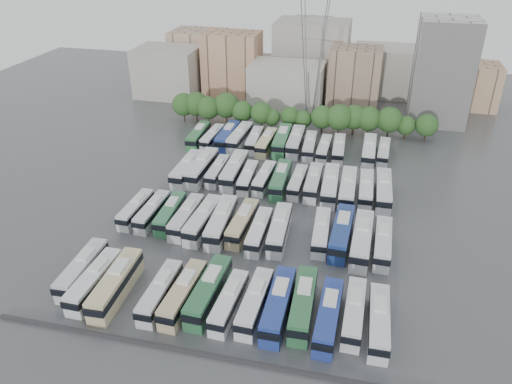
% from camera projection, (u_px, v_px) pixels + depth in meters
% --- Properties ---
extents(ground, '(220.00, 220.00, 0.00)m').
position_uv_depth(ground, '(259.00, 217.00, 89.58)').
color(ground, '#424447').
rests_on(ground, ground).
extents(parapet, '(56.00, 0.50, 0.50)m').
position_uv_depth(parapet, '(198.00, 353.00, 61.39)').
color(parapet, '#2D2D30').
rests_on(parapet, ground).
extents(tree_line, '(66.35, 8.07, 8.26)m').
position_uv_depth(tree_line, '(293.00, 114.00, 123.54)').
color(tree_line, black).
rests_on(tree_line, ground).
extents(city_buildings, '(102.00, 35.00, 20.00)m').
position_uv_depth(city_buildings, '(289.00, 67.00, 148.40)').
color(city_buildings, '#9E998E').
rests_on(city_buildings, ground).
extents(apartment_tower, '(14.00, 14.00, 26.00)m').
position_uv_depth(apartment_tower, '(442.00, 72.00, 125.72)').
color(apartment_tower, silver).
rests_on(apartment_tower, ground).
extents(electricity_pylon, '(9.00, 6.91, 33.83)m').
position_uv_depth(electricity_pylon, '(313.00, 49.00, 122.65)').
color(electricity_pylon, slate).
rests_on(electricity_pylon, ground).
extents(bus_r0_s0, '(3.03, 12.21, 3.81)m').
position_uv_depth(bus_r0_s0, '(82.00, 269.00, 73.37)').
color(bus_r0_s0, silver).
rests_on(bus_r0_s0, ground).
extents(bus_r0_s1, '(2.88, 12.33, 3.86)m').
position_uv_depth(bus_r0_s1, '(95.00, 281.00, 71.03)').
color(bus_r0_s1, silver).
rests_on(bus_r0_s1, ground).
extents(bus_r0_s2, '(3.38, 13.40, 4.17)m').
position_uv_depth(bus_r0_s2, '(116.00, 284.00, 70.15)').
color(bus_r0_s2, '#CDBE8D').
rests_on(bus_r0_s2, ground).
extents(bus_r0_s4, '(2.55, 11.55, 3.62)m').
position_uv_depth(bus_r0_s4, '(160.00, 292.00, 69.07)').
color(bus_r0_s4, silver).
rests_on(bus_r0_s4, ground).
extents(bus_r0_s5, '(3.20, 12.28, 3.82)m').
position_uv_depth(bus_r0_s5, '(183.00, 294.00, 68.63)').
color(bus_r0_s5, tan).
rests_on(bus_r0_s5, ground).
extents(bus_r0_s6, '(3.32, 13.02, 4.06)m').
position_uv_depth(bus_r0_s6, '(209.00, 291.00, 68.94)').
color(bus_r0_s6, '#2A633D').
rests_on(bus_r0_s6, ground).
extents(bus_r0_s7, '(2.93, 11.18, 3.48)m').
position_uv_depth(bus_r0_s7, '(229.00, 302.00, 67.39)').
color(bus_r0_s7, silver).
rests_on(bus_r0_s7, ground).
extents(bus_r0_s8, '(2.89, 11.85, 3.70)m').
position_uv_depth(bus_r0_s8, '(255.00, 302.00, 67.18)').
color(bus_r0_s8, silver).
rests_on(bus_r0_s8, ground).
extents(bus_r0_s9, '(2.87, 12.93, 4.05)m').
position_uv_depth(bus_r0_s9, '(278.00, 305.00, 66.51)').
color(bus_r0_s9, navy).
rests_on(bus_r0_s9, ground).
extents(bus_r0_s10, '(3.19, 12.77, 3.98)m').
position_uv_depth(bus_r0_s10, '(303.00, 304.00, 66.72)').
color(bus_r0_s10, '#2B653B').
rests_on(bus_r0_s10, ground).
extents(bus_r0_s11, '(2.91, 12.38, 3.87)m').
position_uv_depth(bus_r0_s11, '(328.00, 316.00, 64.78)').
color(bus_r0_s11, navy).
rests_on(bus_r0_s11, ground).
extents(bus_r0_s12, '(2.68, 11.51, 3.60)m').
position_uv_depth(bus_r0_s12, '(354.00, 312.00, 65.52)').
color(bus_r0_s12, silver).
rests_on(bus_r0_s12, ground).
extents(bus_r0_s13, '(2.80, 11.93, 3.73)m').
position_uv_depth(bus_r0_s13, '(379.00, 321.00, 64.00)').
color(bus_r0_s13, silver).
rests_on(bus_r0_s13, ground).
extents(bus_r1_s0, '(2.57, 10.84, 3.39)m').
position_uv_depth(bus_r1_s0, '(136.00, 209.00, 88.84)').
color(bus_r1_s0, silver).
rests_on(bus_r1_s0, ground).
extents(bus_r1_s1, '(2.64, 11.19, 3.50)m').
position_uv_depth(bus_r1_s1, '(152.00, 211.00, 88.03)').
color(bus_r1_s1, silver).
rests_on(bus_r1_s1, ground).
extents(bus_r1_s2, '(2.89, 11.31, 3.52)m').
position_uv_depth(bus_r1_s2, '(170.00, 213.00, 87.50)').
color(bus_r1_s2, '#307147').
rests_on(bus_r1_s2, ground).
extents(bus_r1_s3, '(2.80, 11.89, 3.71)m').
position_uv_depth(bus_r1_s3, '(186.00, 217.00, 86.24)').
color(bus_r1_s3, silver).
rests_on(bus_r1_s3, ground).
extents(bus_r1_s4, '(3.40, 12.75, 3.96)m').
position_uv_depth(bus_r1_s4, '(203.00, 220.00, 85.22)').
color(bus_r1_s4, silver).
rests_on(bus_r1_s4, ground).
extents(bus_r1_s5, '(3.45, 13.33, 4.15)m').
position_uv_depth(bus_r1_s5, '(221.00, 222.00, 84.45)').
color(bus_r1_s5, silver).
rests_on(bus_r1_s5, ground).
extents(bus_r1_s6, '(3.16, 12.19, 3.79)m').
position_uv_depth(bus_r1_s6, '(243.00, 223.00, 84.47)').
color(bus_r1_s6, '#C3B286').
rests_on(bus_r1_s6, ground).
extents(bus_r1_s7, '(2.59, 11.42, 3.58)m').
position_uv_depth(bus_r1_s7, '(259.00, 231.00, 82.42)').
color(bus_r1_s7, silver).
rests_on(bus_r1_s7, ground).
extents(bus_r1_s8, '(3.33, 12.68, 3.94)m').
position_uv_depth(bus_r1_s8, '(279.00, 229.00, 82.67)').
color(bus_r1_s8, silver).
rests_on(bus_r1_s8, ground).
extents(bus_r1_s10, '(3.04, 11.60, 3.61)m').
position_uv_depth(bus_r1_s10, '(321.00, 232.00, 82.22)').
color(bus_r1_s10, silver).
rests_on(bus_r1_s10, ground).
extents(bus_r1_s11, '(3.42, 13.51, 4.21)m').
position_uv_depth(bus_r1_s11, '(342.00, 232.00, 81.52)').
color(bus_r1_s11, navy).
rests_on(bus_r1_s11, ground).
extents(bus_r1_s12, '(3.31, 13.58, 4.24)m').
position_uv_depth(bus_r1_s12, '(362.00, 239.00, 79.73)').
color(bus_r1_s12, silver).
rests_on(bus_r1_s12, ground).
extents(bus_r1_s13, '(2.79, 11.98, 3.75)m').
position_uv_depth(bus_r1_s13, '(383.00, 243.00, 79.36)').
color(bus_r1_s13, silver).
rests_on(bus_r1_s13, ground).
extents(bus_r2_s1, '(2.90, 12.96, 4.06)m').
position_uv_depth(bus_r2_s1, '(187.00, 169.00, 102.20)').
color(bus_r2_s1, silver).
rests_on(bus_r2_s1, ground).
extents(bus_r2_s2, '(3.25, 13.65, 4.26)m').
position_uv_depth(bus_r2_s2, '(202.00, 168.00, 102.48)').
color(bus_r2_s2, silver).
rests_on(bus_r2_s2, ground).
extents(bus_r2_s3, '(2.41, 10.87, 3.41)m').
position_uv_depth(bus_r2_s3, '(218.00, 171.00, 102.08)').
color(bus_r2_s3, silver).
rests_on(bus_r2_s3, ground).
extents(bus_r2_s4, '(3.24, 13.58, 4.24)m').
position_uv_depth(bus_r2_s4, '(234.00, 170.00, 101.47)').
color(bus_r2_s4, silver).
rests_on(bus_r2_s4, ground).
extents(bus_r2_s5, '(2.83, 10.98, 3.42)m').
position_uv_depth(bus_r2_s5, '(248.00, 177.00, 99.56)').
color(bus_r2_s5, white).
rests_on(bus_r2_s5, ground).
extents(bus_r2_s6, '(2.84, 11.06, 3.44)m').
position_uv_depth(bus_r2_s6, '(264.00, 178.00, 99.31)').
color(bus_r2_s6, white).
rests_on(bus_r2_s6, ground).
extents(bus_r2_s7, '(3.11, 12.76, 3.98)m').
position_uv_depth(bus_r2_s7, '(281.00, 179.00, 98.22)').
color(bus_r2_s7, '#2E6B42').
rests_on(bus_r2_s7, ground).
extents(bus_r2_s8, '(2.59, 10.89, 3.40)m').
position_uv_depth(bus_r2_s8, '(298.00, 182.00, 97.92)').
color(bus_r2_s8, silver).
rests_on(bus_r2_s8, ground).
extents(bus_r2_s9, '(2.77, 12.04, 3.77)m').
position_uv_depth(bus_r2_s9, '(313.00, 182.00, 97.41)').
color(bus_r2_s9, silver).
rests_on(bus_r2_s9, ground).
extents(bus_r2_s10, '(3.35, 13.29, 4.14)m').
position_uv_depth(bus_r2_s10, '(330.00, 185.00, 95.91)').
color(bus_r2_s10, silver).
rests_on(bus_r2_s10, ground).
extents(bus_r2_s11, '(3.02, 13.21, 4.13)m').
position_uv_depth(bus_r2_s11, '(348.00, 188.00, 94.79)').
color(bus_r2_s11, silver).
rests_on(bus_r2_s11, ground).
extents(bus_r2_s12, '(2.83, 11.99, 3.75)m').
position_uv_depth(bus_r2_s12, '(366.00, 189.00, 94.90)').
color(bus_r2_s12, silver).
rests_on(bus_r2_s12, ground).
extents(bus_r2_s13, '(3.17, 13.19, 4.12)m').
position_uv_depth(bus_r2_s13, '(383.00, 190.00, 94.17)').
color(bus_r2_s13, silver).
rests_on(bus_r2_s13, ground).
extents(bus_r3_s0, '(3.10, 12.26, 3.82)m').
position_uv_depth(bus_r3_s0, '(199.00, 136.00, 117.99)').
color(bus_r3_s0, '#2F6E3D').
rests_on(bus_r3_s0, ground).
extents(bus_r3_s1, '(2.95, 11.23, 3.49)m').
position_uv_depth(bus_r3_s1, '(212.00, 137.00, 117.45)').
color(bus_r3_s1, silver).
rests_on(bus_r3_s1, ground).
extents(bus_r3_s2, '(2.85, 12.88, 4.04)m').
position_uv_depth(bus_r3_s2, '(228.00, 136.00, 117.44)').
color(bus_r3_s2, navy).
rests_on(bus_r3_s2, ground).
extents(bus_r3_s3, '(3.44, 12.97, 4.03)m').
position_uv_depth(bus_r3_s3, '(240.00, 137.00, 116.91)').
color(bus_r3_s3, silver).
rests_on(bus_r3_s3, ground).
extents(bus_r3_s4, '(2.99, 11.32, 3.52)m').
position_uv_depth(bus_r3_s4, '(254.00, 140.00, 116.03)').
color(bus_r3_s4, silver).
rests_on(bus_r3_s4, ground).
extents(bus_r3_s5, '(2.94, 11.88, 3.70)m').
position_uv_depth(bus_r3_s5, '(267.00, 142.00, 114.63)').
color(bus_r3_s5, beige).
rests_on(bus_r3_s5, ground).
extents(bus_r3_s6, '(3.46, 13.59, 4.23)m').
position_uv_depth(bus_r3_s6, '(282.00, 140.00, 115.07)').
color(bus_r3_s6, '#307042').
rests_on(bus_r3_s6, ground).
extents(bus_r3_s7, '(3.15, 13.12, 4.10)m').
position_uv_depth(bus_r3_s7, '(296.00, 141.00, 114.57)').
color(bus_r3_s7, silver).
rests_on(bus_r3_s7, ground).
extents(bus_r3_s8, '(3.12, 11.76, 3.65)m').
position_uv_depth(bus_r3_s8, '(310.00, 146.00, 112.95)').
color(bus_r3_s8, silver).
rests_on(bus_r3_s8, ground).
extents(bus_r3_s9, '(2.57, 10.99, 3.44)m').
position_uv_depth(bus_r3_s9, '(324.00, 149.00, 111.83)').
color(bus_r3_s9, silver).
rests_on(bus_r3_s9, ground).
extents(bus_r3_s10, '(2.98, 11.79, 3.67)m').
position_uv_depth(bus_r3_s10, '(339.00, 149.00, 111.44)').
color(bus_r3_s10, silver).
rests_on(bus_r3_s10, ground).
extents(bus_r3_s12, '(2.89, 12.86, 4.03)m').
position_uv_depth(bus_r3_s12, '(369.00, 150.00, 110.26)').
color(bus_r3_s12, white).
rests_on(bus_r3_s12, ground).
extents(bus_r3_s13, '(2.88, 11.08, 3.45)m').
position_uv_depth(bus_r3_s13, '(384.00, 152.00, 110.28)').
color(bus_r3_s13, silver).
rests_on(bus_r3_s13, ground).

